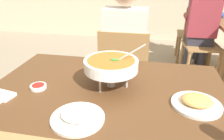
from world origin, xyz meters
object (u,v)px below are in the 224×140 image
chair_bg_right (199,30)px  chair_bg_left (201,38)px  curry_bowl (111,65)px  patron_bg_left (202,22)px  appetizer_plate (197,102)px  chair_diner_main (124,71)px  dining_table_main (107,105)px  patron_bg_right (198,14)px  rice_plate (78,116)px  sauce_dish (38,87)px  diner_main (125,45)px

chair_bg_right → chair_bg_left: bearing=-97.4°
curry_bowl → patron_bg_left: patron_bg_left is taller
curry_bowl → appetizer_plate: 0.48m
chair_diner_main → patron_bg_left: bearing=54.2°
chair_bg_right → curry_bowl: bearing=-111.1°
dining_table_main → chair_diner_main: bearing=90.0°
patron_bg_right → dining_table_main: bearing=-110.0°
patron_bg_left → rice_plate: bearing=-112.6°
dining_table_main → chair_diner_main: 0.74m
dining_table_main → chair_diner_main: (-0.00, 0.73, -0.13)m
chair_diner_main → chair_bg_right: bearing=61.0°
dining_table_main → appetizer_plate: size_ratio=5.53×
chair_diner_main → rice_plate: size_ratio=3.75×
dining_table_main → rice_plate: (-0.07, -0.29, 0.12)m
chair_diner_main → sauce_dish: bearing=-115.6°
dining_table_main → diner_main: size_ratio=1.01×
dining_table_main → chair_bg_right: 2.59m
dining_table_main → patron_bg_left: (0.84, 1.90, 0.11)m
chair_diner_main → curry_bowl: curry_bowl is taller
diner_main → sauce_dish: diner_main is taller
dining_table_main → chair_bg_right: bearing=68.9°
rice_plate → patron_bg_left: patron_bg_left is taller
chair_diner_main → patron_bg_right: size_ratio=0.69×
dining_table_main → chair_bg_left: chair_bg_left is taller
dining_table_main → diner_main: bearing=90.0°
chair_diner_main → rice_plate: 1.05m
chair_diner_main → patron_bg_left: patron_bg_left is taller
chair_diner_main → patron_bg_right: (0.88, 1.70, 0.24)m
diner_main → patron_bg_right: 1.89m
chair_bg_right → patron_bg_left: patron_bg_left is taller
patron_bg_left → sauce_dish: bearing=-121.9°
curry_bowl → dining_table_main: bearing=-107.9°
diner_main → dining_table_main: bearing=-90.0°
appetizer_plate → chair_bg_right: 2.55m
chair_bg_left → patron_bg_right: 0.53m
chair_diner_main → chair_bg_right: size_ratio=1.00×
diner_main → chair_bg_right: 1.91m
curry_bowl → patron_bg_left: bearing=66.0°
chair_bg_right → patron_bg_right: (-0.05, 0.01, 0.24)m
appetizer_plate → patron_bg_right: size_ratio=0.18×
diner_main → curry_bowl: (0.01, -0.72, 0.12)m
chair_diner_main → patron_bg_left: (0.84, 1.16, 0.24)m
chair_bg_right → patron_bg_right: patron_bg_right is taller
chair_diner_main → sauce_dish: (-0.38, -0.80, 0.24)m
chair_bg_left → sauce_dish: bearing=-121.9°
dining_table_main → appetizer_plate: (0.46, -0.08, 0.12)m
patron_bg_right → curry_bowl: bearing=-110.0°
appetizer_plate → chair_bg_right: chair_bg_right is taller
chair_diner_main → chair_bg_right: (0.93, 1.68, 0.00)m
sauce_dish → curry_bowl: bearing=15.3°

